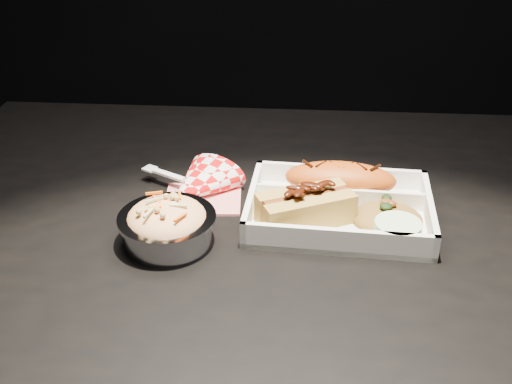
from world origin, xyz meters
TOP-DOWN VIEW (x-y plane):
  - dining_table at (0.00, 0.00)m, footprint 1.20×0.80m
  - food_tray at (0.04, 0.00)m, footprint 0.26×0.19m
  - fried_pastry at (0.05, 0.06)m, footprint 0.16×0.07m
  - hotdog at (-0.00, -0.02)m, footprint 0.14×0.11m
  - fried_rice_mound at (0.11, -0.01)m, footprint 0.10×0.09m
  - cupcake_liner at (0.11, -0.06)m, footprint 0.06×0.06m
  - foil_coleslaw_cup at (-0.18, -0.07)m, footprint 0.13×0.13m
  - napkin_fork at (-0.16, 0.05)m, footprint 0.16×0.14m

SIDE VIEW (x-z plane):
  - dining_table at x=0.00m, z-range 0.28..1.03m
  - food_tray at x=0.04m, z-range 0.74..0.78m
  - napkin_fork at x=-0.16m, z-range 0.72..0.82m
  - cupcake_liner at x=0.11m, z-range 0.76..0.79m
  - fried_rice_mound at x=0.11m, z-range 0.76..0.79m
  - foil_coleslaw_cup at x=-0.18m, z-range 0.75..0.81m
  - fried_pastry at x=0.05m, z-range 0.76..0.81m
  - hotdog at x=0.00m, z-range 0.75..0.81m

